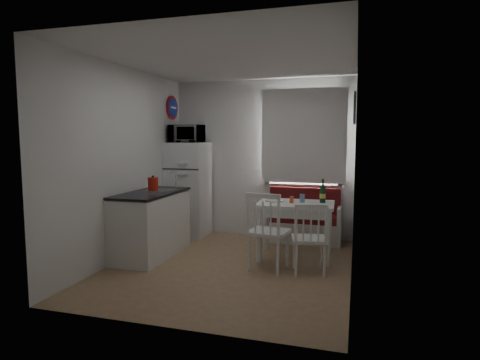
{
  "coord_description": "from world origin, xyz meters",
  "views": [
    {
      "loc": [
        1.52,
        -4.78,
        1.64
      ],
      "look_at": [
        -0.02,
        0.5,
        1.07
      ],
      "focal_mm": 30.0,
      "sensor_mm": 36.0,
      "label": 1
    }
  ],
  "objects_px": {
    "fridge": "(189,189)",
    "kitchen_counter": "(152,223)",
    "chair_right": "(308,231)",
    "bench": "(303,224)",
    "microwave": "(187,134)",
    "chair_left": "(267,223)",
    "dining_table": "(296,209)",
    "kettle": "(153,184)",
    "wine_bottle": "(323,191)"
  },
  "relations": [
    {
      "from": "fridge",
      "to": "kitchen_counter",
      "type": "bearing_deg",
      "value": -90.9
    },
    {
      "from": "kitchen_counter",
      "to": "chair_right",
      "type": "distance_m",
      "value": 2.21
    },
    {
      "from": "bench",
      "to": "microwave",
      "type": "relative_size",
      "value": 2.24
    },
    {
      "from": "chair_left",
      "to": "dining_table",
      "type": "bearing_deg",
      "value": 78.68
    },
    {
      "from": "chair_left",
      "to": "kettle",
      "type": "height_order",
      "value": "kettle"
    },
    {
      "from": "wine_bottle",
      "to": "bench",
      "type": "bearing_deg",
      "value": 114.1
    },
    {
      "from": "bench",
      "to": "dining_table",
      "type": "xyz_separation_m",
      "value": [
        0.01,
        -0.9,
        0.4
      ]
    },
    {
      "from": "chair_right",
      "to": "kitchen_counter",
      "type": "bearing_deg",
      "value": 161.64
    },
    {
      "from": "chair_left",
      "to": "chair_right",
      "type": "bearing_deg",
      "value": 10.4
    },
    {
      "from": "kitchen_counter",
      "to": "chair_right",
      "type": "xyz_separation_m",
      "value": [
        2.19,
        -0.21,
        0.08
      ]
    },
    {
      "from": "dining_table",
      "to": "chair_left",
      "type": "bearing_deg",
      "value": -112.43
    },
    {
      "from": "chair_right",
      "to": "fridge",
      "type": "height_order",
      "value": "fridge"
    },
    {
      "from": "kettle",
      "to": "fridge",
      "type": "bearing_deg",
      "value": 91.35
    },
    {
      "from": "fridge",
      "to": "kettle",
      "type": "bearing_deg",
      "value": -88.65
    },
    {
      "from": "bench",
      "to": "wine_bottle",
      "type": "bearing_deg",
      "value": -65.9
    },
    {
      "from": "wine_bottle",
      "to": "dining_table",
      "type": "bearing_deg",
      "value": -164.05
    },
    {
      "from": "dining_table",
      "to": "chair_left",
      "type": "relative_size",
      "value": 1.98
    },
    {
      "from": "dining_table",
      "to": "wine_bottle",
      "type": "bearing_deg",
      "value": 13.94
    },
    {
      "from": "microwave",
      "to": "dining_table",
      "type": "bearing_deg",
      "value": -21.08
    },
    {
      "from": "kitchen_counter",
      "to": "chair_right",
      "type": "bearing_deg",
      "value": -5.4
    },
    {
      "from": "chair_right",
      "to": "bench",
      "type": "bearing_deg",
      "value": 86.41
    },
    {
      "from": "chair_right",
      "to": "chair_left",
      "type": "bearing_deg",
      "value": 168.33
    },
    {
      "from": "chair_right",
      "to": "microwave",
      "type": "height_order",
      "value": "microwave"
    },
    {
      "from": "wine_bottle",
      "to": "chair_right",
      "type": "bearing_deg",
      "value": -97.5
    },
    {
      "from": "kettle",
      "to": "wine_bottle",
      "type": "xyz_separation_m",
      "value": [
        2.24,
        0.58,
        -0.08
      ]
    },
    {
      "from": "kitchen_counter",
      "to": "chair_right",
      "type": "height_order",
      "value": "kitchen_counter"
    },
    {
      "from": "chair_right",
      "to": "fridge",
      "type": "relative_size",
      "value": 0.31
    },
    {
      "from": "wine_bottle",
      "to": "kettle",
      "type": "bearing_deg",
      "value": -165.49
    },
    {
      "from": "chair_left",
      "to": "wine_bottle",
      "type": "height_order",
      "value": "wine_bottle"
    },
    {
      "from": "bench",
      "to": "kettle",
      "type": "bearing_deg",
      "value": -143.82
    },
    {
      "from": "bench",
      "to": "chair_left",
      "type": "height_order",
      "value": "chair_left"
    },
    {
      "from": "dining_table",
      "to": "fridge",
      "type": "height_order",
      "value": "fridge"
    },
    {
      "from": "kitchen_counter",
      "to": "fridge",
      "type": "bearing_deg",
      "value": 89.1
    },
    {
      "from": "bench",
      "to": "chair_right",
      "type": "distance_m",
      "value": 1.6
    },
    {
      "from": "bench",
      "to": "fridge",
      "type": "bearing_deg",
      "value": -176.79
    },
    {
      "from": "bench",
      "to": "dining_table",
      "type": "height_order",
      "value": "bench"
    },
    {
      "from": "fridge",
      "to": "wine_bottle",
      "type": "height_order",
      "value": "fridge"
    },
    {
      "from": "fridge",
      "to": "wine_bottle",
      "type": "distance_m",
      "value": 2.38
    },
    {
      "from": "chair_right",
      "to": "wine_bottle",
      "type": "height_order",
      "value": "wine_bottle"
    },
    {
      "from": "kitchen_counter",
      "to": "kettle",
      "type": "distance_m",
      "value": 0.56
    },
    {
      "from": "kitchen_counter",
      "to": "wine_bottle",
      "type": "relative_size",
      "value": 4.07
    },
    {
      "from": "kettle",
      "to": "chair_right",
      "type": "bearing_deg",
      "value": -4.78
    },
    {
      "from": "chair_left",
      "to": "kettle",
      "type": "relative_size",
      "value": 2.35
    },
    {
      "from": "bench",
      "to": "dining_table",
      "type": "distance_m",
      "value": 0.98
    },
    {
      "from": "chair_left",
      "to": "chair_right",
      "type": "xyz_separation_m",
      "value": [
        0.5,
        0.01,
        -0.07
      ]
    },
    {
      "from": "kitchen_counter",
      "to": "chair_left",
      "type": "relative_size",
      "value": 2.5
    },
    {
      "from": "dining_table",
      "to": "chair_right",
      "type": "bearing_deg",
      "value": -71.26
    },
    {
      "from": "chair_left",
      "to": "fridge",
      "type": "bearing_deg",
      "value": 147.96
    },
    {
      "from": "dining_table",
      "to": "chair_right",
      "type": "xyz_separation_m",
      "value": [
        0.25,
        -0.66,
        -0.14
      ]
    },
    {
      "from": "fridge",
      "to": "wine_bottle",
      "type": "bearing_deg",
      "value": -16.92
    }
  ]
}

